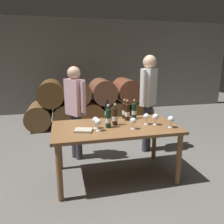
# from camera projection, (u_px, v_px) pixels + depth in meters

# --- Properties ---
(ground_plane) EXTENTS (14.00, 14.00, 0.00)m
(ground_plane) POSITION_uv_depth(u_px,v_px,m) (115.00, 176.00, 3.14)
(ground_plane) COLOR #66635E
(cellar_back_wall) EXTENTS (10.00, 0.24, 2.80)m
(cellar_back_wall) POSITION_uv_depth(u_px,v_px,m) (83.00, 66.00, 6.76)
(cellar_back_wall) COLOR gray
(cellar_back_wall) RESTS_ON ground_plane
(barrel_stack) EXTENTS (3.12, 0.90, 1.15)m
(barrel_stack) POSITION_uv_depth(u_px,v_px,m) (90.00, 103.00, 5.46)
(barrel_stack) COLOR brown
(barrel_stack) RESTS_ON ground_plane
(dining_table) EXTENTS (1.70, 0.90, 0.76)m
(dining_table) POSITION_uv_depth(u_px,v_px,m) (115.00, 132.00, 2.97)
(dining_table) COLOR brown
(dining_table) RESTS_ON ground_plane
(wine_bottle_0) EXTENTS (0.07, 0.07, 0.31)m
(wine_bottle_0) POSITION_uv_depth(u_px,v_px,m) (127.00, 112.00, 3.20)
(wine_bottle_0) COLOR black
(wine_bottle_0) RESTS_ON dining_table
(wine_bottle_1) EXTENTS (0.07, 0.07, 0.31)m
(wine_bottle_1) POSITION_uv_depth(u_px,v_px,m) (108.00, 118.00, 2.86)
(wine_bottle_1) COLOR black
(wine_bottle_1) RESTS_ON dining_table
(wine_bottle_2) EXTENTS (0.07, 0.07, 0.30)m
(wine_bottle_2) POSITION_uv_depth(u_px,v_px,m) (124.00, 110.00, 3.31)
(wine_bottle_2) COLOR black
(wine_bottle_2) RESTS_ON dining_table
(wine_bottle_3) EXTENTS (0.07, 0.07, 0.30)m
(wine_bottle_3) POSITION_uv_depth(u_px,v_px,m) (134.00, 110.00, 3.29)
(wine_bottle_3) COLOR black
(wine_bottle_3) RESTS_ON dining_table
(wine_bottle_4) EXTENTS (0.07, 0.07, 0.31)m
(wine_bottle_4) POSITION_uv_depth(u_px,v_px,m) (107.00, 111.00, 3.25)
(wine_bottle_4) COLOR black
(wine_bottle_4) RESTS_ON dining_table
(wine_bottle_5) EXTENTS (0.07, 0.07, 0.30)m
(wine_bottle_5) POSITION_uv_depth(u_px,v_px,m) (115.00, 116.00, 2.97)
(wine_bottle_5) COLOR black
(wine_bottle_5) RESTS_ON dining_table
(wine_glass_0) EXTENTS (0.08, 0.08, 0.16)m
(wine_glass_0) POSITION_uv_depth(u_px,v_px,m) (133.00, 121.00, 2.80)
(wine_glass_0) COLOR white
(wine_glass_0) RESTS_ON dining_table
(wine_glass_1) EXTENTS (0.09, 0.09, 0.16)m
(wine_glass_1) POSITION_uv_depth(u_px,v_px,m) (96.00, 120.00, 2.83)
(wine_glass_1) COLOR white
(wine_glass_1) RESTS_ON dining_table
(wine_glass_2) EXTENTS (0.08, 0.08, 0.16)m
(wine_glass_2) POSITION_uv_depth(u_px,v_px,m) (146.00, 117.00, 3.00)
(wine_glass_2) COLOR white
(wine_glass_2) RESTS_ON dining_table
(wine_glass_3) EXTENTS (0.09, 0.09, 0.16)m
(wine_glass_3) POSITION_uv_depth(u_px,v_px,m) (155.00, 117.00, 2.98)
(wine_glass_3) COLOR white
(wine_glass_3) RESTS_ON dining_table
(wine_glass_4) EXTENTS (0.09, 0.09, 0.16)m
(wine_glass_4) POSITION_uv_depth(u_px,v_px,m) (171.00, 119.00, 2.86)
(wine_glass_4) COLOR white
(wine_glass_4) RESTS_ON dining_table
(wine_glass_5) EXTENTS (0.08, 0.08, 0.16)m
(wine_glass_5) POSITION_uv_depth(u_px,v_px,m) (98.00, 122.00, 2.74)
(wine_glass_5) COLOR white
(wine_glass_5) RESTS_ON dining_table
(tasting_notebook) EXTENTS (0.26, 0.22, 0.03)m
(tasting_notebook) POSITION_uv_depth(u_px,v_px,m) (83.00, 130.00, 2.74)
(tasting_notebook) COLOR #B2A893
(tasting_notebook) RESTS_ON dining_table
(sommelier_presenting) EXTENTS (0.38, 0.37, 1.72)m
(sommelier_presenting) POSITION_uv_depth(u_px,v_px,m) (148.00, 95.00, 3.76)
(sommelier_presenting) COLOR #383842
(sommelier_presenting) RESTS_ON ground_plane
(taster_seated_left) EXTENTS (0.33, 0.42, 1.54)m
(taster_seated_left) POSITION_uv_depth(u_px,v_px,m) (75.00, 105.00, 3.48)
(taster_seated_left) COLOR #383842
(taster_seated_left) RESTS_ON ground_plane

